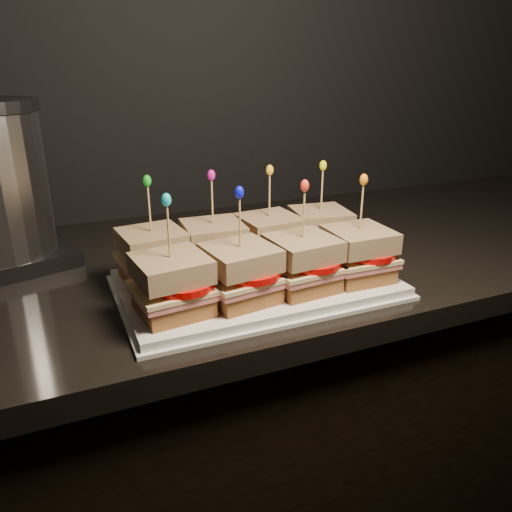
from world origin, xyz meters
name	(u,v)px	position (x,y,z in m)	size (l,w,h in m)	color
cabinet	(178,475)	(0.04, 1.69, 0.43)	(2.40, 0.60, 0.87)	black
granite_slab	(163,275)	(0.04, 1.69, 0.89)	(2.44, 0.64, 0.04)	black
platter	(256,284)	(0.15, 1.54, 0.91)	(0.40, 0.25, 0.02)	white
platter_rim	(256,287)	(0.15, 1.54, 0.91)	(0.41, 0.26, 0.01)	white
sandwich_0_bread_bot	(154,272)	(0.00, 1.59, 0.93)	(0.09, 0.09, 0.02)	brown
sandwich_0_ham	(154,262)	(0.00, 1.59, 0.95)	(0.10, 0.09, 0.01)	#C35653
sandwich_0_cheese	(153,258)	(0.00, 1.59, 0.96)	(0.10, 0.09, 0.01)	#FADD96
sandwich_0_tomato	(162,253)	(0.02, 1.59, 0.96)	(0.09, 0.09, 0.01)	red
sandwich_0_bread_top	(152,241)	(0.00, 1.59, 0.98)	(0.09, 0.09, 0.03)	#603114
sandwich_0_pick	(150,211)	(0.00, 1.59, 1.03)	(0.00, 0.00, 0.09)	tan
sandwich_0_frill	(147,181)	(0.00, 1.59, 1.07)	(0.01, 0.01, 0.02)	#15A81B
sandwich_1_bread_bot	(214,263)	(0.10, 1.59, 0.93)	(0.09, 0.09, 0.02)	brown
sandwich_1_ham	(214,253)	(0.10, 1.59, 0.95)	(0.10, 0.09, 0.01)	#C35653
sandwich_1_cheese	(214,249)	(0.10, 1.59, 0.96)	(0.10, 0.09, 0.01)	#FADD96
sandwich_1_tomato	(222,245)	(0.11, 1.59, 0.96)	(0.09, 0.09, 0.01)	red
sandwich_1_bread_top	(213,233)	(0.10, 1.59, 0.98)	(0.09, 0.09, 0.03)	#603114
sandwich_1_pick	(212,205)	(0.10, 1.59, 1.03)	(0.00, 0.00, 0.09)	tan
sandwich_1_frill	(211,175)	(0.10, 1.59, 1.07)	(0.01, 0.01, 0.02)	#C21289
sandwich_2_bread_bot	(269,254)	(0.19, 1.59, 0.93)	(0.09, 0.09, 0.02)	brown
sandwich_2_ham	(269,245)	(0.19, 1.59, 0.95)	(0.10, 0.09, 0.01)	#C35653
sandwich_2_cheese	(269,241)	(0.19, 1.59, 0.96)	(0.10, 0.09, 0.01)	#FADD96
sandwich_2_tomato	(277,237)	(0.21, 1.59, 0.96)	(0.09, 0.09, 0.01)	red
sandwich_2_bread_top	(269,225)	(0.19, 1.59, 0.98)	(0.09, 0.09, 0.03)	#603114
sandwich_2_pick	(269,198)	(0.19, 1.59, 1.03)	(0.00, 0.00, 0.09)	tan
sandwich_2_frill	(270,170)	(0.19, 1.59, 1.07)	(0.01, 0.01, 0.02)	gold
sandwich_3_bread_bot	(319,247)	(0.29, 1.59, 0.93)	(0.09, 0.09, 0.02)	brown
sandwich_3_ham	(320,238)	(0.29, 1.59, 0.95)	(0.10, 0.09, 0.01)	#C35653
sandwich_3_cheese	(320,234)	(0.29, 1.59, 0.96)	(0.10, 0.09, 0.01)	#FADD96
sandwich_3_tomato	(328,230)	(0.30, 1.59, 0.96)	(0.09, 0.09, 0.01)	red
sandwich_3_bread_top	(321,219)	(0.29, 1.59, 0.98)	(0.09, 0.09, 0.03)	#603114
sandwich_3_pick	(322,193)	(0.29, 1.59, 1.03)	(0.00, 0.00, 0.09)	tan
sandwich_3_frill	(323,165)	(0.29, 1.59, 1.07)	(0.01, 0.01, 0.02)	#E6EC09
sandwich_4_bread_bot	(173,303)	(0.00, 1.48, 0.93)	(0.09, 0.09, 0.02)	brown
sandwich_4_ham	(173,292)	(0.00, 1.48, 0.95)	(0.10, 0.09, 0.01)	#C35653
sandwich_4_cheese	(172,287)	(0.00, 1.48, 0.96)	(0.10, 0.09, 0.01)	#FADD96
sandwich_4_tomato	(182,282)	(0.02, 1.47, 0.96)	(0.09, 0.09, 0.01)	red
sandwich_4_bread_top	(171,268)	(0.00, 1.48, 0.98)	(0.09, 0.09, 0.03)	#603114
sandwich_4_pick	(169,235)	(0.00, 1.48, 1.03)	(0.00, 0.00, 0.09)	tan
sandwich_4_frill	(166,200)	(0.00, 1.48, 1.07)	(0.01, 0.01, 0.02)	#13B7B9
sandwich_5_bread_bot	(241,291)	(0.10, 1.48, 0.93)	(0.09, 0.09, 0.02)	brown
sandwich_5_ham	(240,281)	(0.10, 1.48, 0.95)	(0.10, 0.09, 0.01)	#C35653
sandwich_5_cheese	(240,276)	(0.10, 1.48, 0.96)	(0.10, 0.09, 0.01)	#FADD96
sandwich_5_tomato	(250,271)	(0.11, 1.47, 0.96)	(0.09, 0.09, 0.01)	red
sandwich_5_bread_top	(240,257)	(0.10, 1.48, 0.98)	(0.09, 0.09, 0.03)	#603114
sandwich_5_pick	(240,226)	(0.10, 1.48, 1.03)	(0.00, 0.00, 0.09)	tan
sandwich_5_frill	(239,192)	(0.10, 1.48, 1.07)	(0.01, 0.01, 0.02)	#0C0FE3
sandwich_6_bread_bot	(301,280)	(0.19, 1.48, 0.93)	(0.09, 0.09, 0.02)	brown
sandwich_6_ham	(302,270)	(0.19, 1.48, 0.95)	(0.10, 0.09, 0.01)	#C35653
sandwich_6_cheese	(302,266)	(0.19, 1.48, 0.96)	(0.10, 0.09, 0.01)	#FADD96
sandwich_6_tomato	(311,261)	(0.21, 1.47, 0.96)	(0.09, 0.09, 0.01)	red
sandwich_6_bread_top	(303,248)	(0.19, 1.48, 0.98)	(0.09, 0.09, 0.03)	#603114
sandwich_6_pick	(304,217)	(0.19, 1.48, 1.03)	(0.00, 0.00, 0.09)	tan
sandwich_6_frill	(305,186)	(0.19, 1.48, 1.07)	(0.01, 0.01, 0.02)	red
sandwich_7_bread_bot	(357,270)	(0.29, 1.48, 0.93)	(0.09, 0.09, 0.02)	brown
sandwich_7_ham	(357,260)	(0.29, 1.48, 0.95)	(0.10, 0.09, 0.01)	#C35653
sandwich_7_cheese	(358,256)	(0.29, 1.48, 0.96)	(0.10, 0.09, 0.01)	#FADD96
sandwich_7_tomato	(367,252)	(0.30, 1.47, 0.96)	(0.09, 0.09, 0.01)	red
sandwich_7_bread_top	(359,239)	(0.29, 1.48, 0.98)	(0.09, 0.09, 0.03)	#603114
sandwich_7_pick	(361,210)	(0.29, 1.48, 1.03)	(0.00, 0.00, 0.09)	tan
sandwich_7_frill	(364,180)	(0.29, 1.48, 1.07)	(0.01, 0.01, 0.02)	orange
appliance_base	(4,259)	(-0.21, 1.79, 0.92)	(0.21, 0.18, 0.03)	#262628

